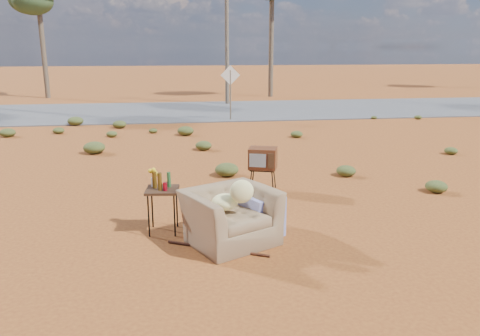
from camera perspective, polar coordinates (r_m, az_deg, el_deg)
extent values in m
plane|color=#96541E|center=(7.33, -1.47, -8.63)|extent=(140.00, 140.00, 0.00)
cube|color=#565659|center=(21.89, -6.05, 6.95)|extent=(140.00, 7.00, 0.04)
imported|color=#7F6445|center=(7.01, -1.17, -4.88)|extent=(1.49, 1.30, 1.10)
ellipsoid|color=#F3EC94|center=(7.00, -1.84, -4.14)|extent=(0.40, 0.40, 0.23)
ellipsoid|color=#F3EC94|center=(6.78, 0.22, -2.88)|extent=(0.35, 0.18, 0.35)
cube|color=navy|center=(7.50, 2.10, -5.44)|extent=(0.84, 0.97, 0.64)
cube|color=black|center=(9.63, 2.79, -0.12)|extent=(0.59, 0.51, 0.03)
cylinder|color=black|center=(9.55, 1.29, -1.62)|extent=(0.03, 0.03, 0.45)
cylinder|color=black|center=(9.49, 4.00, -1.75)|extent=(0.03, 0.03, 0.45)
cylinder|color=black|center=(9.88, 1.60, -1.07)|extent=(0.03, 0.03, 0.45)
cylinder|color=black|center=(9.83, 4.22, -1.19)|extent=(0.03, 0.03, 0.45)
cube|color=brown|center=(9.57, 2.81, 1.21)|extent=(0.66, 0.58, 0.43)
cube|color=gray|center=(9.36, 2.16, 0.91)|extent=(0.32, 0.12, 0.27)
cube|color=#472D19|center=(9.33, 3.80, 0.84)|extent=(0.13, 0.06, 0.31)
cube|color=#362113|center=(7.46, -9.47, -2.65)|extent=(0.55, 0.55, 0.04)
cylinder|color=black|center=(7.42, -11.09, -5.71)|extent=(0.02, 0.02, 0.70)
cylinder|color=black|center=(7.36, -7.99, -5.71)|extent=(0.02, 0.02, 0.70)
cylinder|color=black|center=(7.79, -10.65, -4.69)|extent=(0.02, 0.02, 0.70)
cylinder|color=black|center=(7.74, -7.70, -4.69)|extent=(0.02, 0.02, 0.70)
cylinder|color=#482F0C|center=(7.49, -10.38, -1.44)|extent=(0.07, 0.07, 0.26)
cylinder|color=#482F0C|center=(7.35, -9.75, -1.64)|extent=(0.07, 0.07, 0.28)
cylinder|color=#235326|center=(7.51, -8.66, -1.40)|extent=(0.06, 0.06, 0.24)
cylinder|color=#A80D20|center=(7.34, -9.12, -2.24)|extent=(0.06, 0.06, 0.13)
cylinder|color=silver|center=(7.60, -10.49, -1.67)|extent=(0.08, 0.08, 0.14)
ellipsoid|color=yellow|center=(7.56, -10.54, -0.50)|extent=(0.16, 0.16, 0.12)
cylinder|color=#4B2314|center=(6.95, -2.77, -9.79)|extent=(1.44, 0.75, 0.04)
cylinder|color=brown|center=(18.92, -1.18, 8.83)|extent=(0.06, 0.06, 2.00)
cube|color=silver|center=(18.86, -1.19, 11.25)|extent=(0.78, 0.04, 0.78)
cylinder|color=brown|center=(29.59, -22.91, 13.67)|extent=(0.28, 0.28, 6.00)
cylinder|color=brown|center=(28.29, 3.83, 15.76)|extent=(0.28, 0.28, 7.00)
cylinder|color=brown|center=(24.37, -1.62, 17.16)|extent=(0.20, 0.20, 8.00)
ellipsoid|color=#4D5424|center=(10.36, 22.82, -2.08)|extent=(0.44, 0.44, 0.24)
ellipsoid|color=#4D5424|center=(13.65, -17.35, 2.39)|extent=(0.60, 0.60, 0.33)
ellipsoid|color=#4D5424|center=(14.20, 24.33, 1.93)|extent=(0.36, 0.36, 0.20)
ellipsoid|color=#4D5424|center=(15.47, 6.93, 4.11)|extent=(0.40, 0.40, 0.22)
ellipsoid|color=#4D5424|center=(16.45, -10.55, 4.49)|extent=(0.30, 0.30, 0.17)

